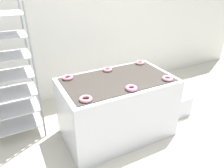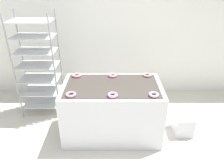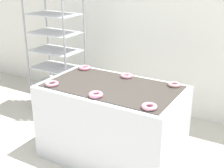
# 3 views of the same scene
# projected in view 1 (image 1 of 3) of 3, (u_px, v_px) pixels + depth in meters

# --- Properties ---
(ground_plane) EXTENTS (14.00, 14.00, 0.00)m
(ground_plane) POSITION_uv_depth(u_px,v_px,m) (144.00, 165.00, 2.63)
(ground_plane) COLOR beige
(wall_back) EXTENTS (8.00, 0.05, 2.80)m
(wall_back) POSITION_uv_depth(u_px,v_px,m) (77.00, 18.00, 3.69)
(wall_back) COLOR silver
(wall_back) RESTS_ON ground_plane
(fryer_machine) EXTENTS (1.47, 0.87, 0.86)m
(fryer_machine) POSITION_uv_depth(u_px,v_px,m) (117.00, 108.00, 2.98)
(fryer_machine) COLOR silver
(fryer_machine) RESTS_ON ground_plane
(baking_rack_cart) EXTENTS (0.69, 0.47, 1.81)m
(baking_rack_cart) POSITION_uv_depth(u_px,v_px,m) (5.00, 76.00, 2.74)
(baking_rack_cart) COLOR gray
(baking_rack_cart) RESTS_ON ground_plane
(glaze_bin) EXTENTS (0.28, 0.36, 0.33)m
(glaze_bin) POSITION_uv_depth(u_px,v_px,m) (178.00, 104.00, 3.58)
(glaze_bin) COLOR silver
(glaze_bin) RESTS_ON ground_plane
(donut_near_left) EXTENTS (0.14, 0.14, 0.04)m
(donut_near_left) POSITION_uv_depth(u_px,v_px,m) (86.00, 99.00, 2.32)
(donut_near_left) COLOR #CE8092
(donut_near_left) RESTS_ON fryer_machine
(donut_near_center) EXTENTS (0.14, 0.14, 0.04)m
(donut_near_center) POSITION_uv_depth(u_px,v_px,m) (131.00, 88.00, 2.53)
(donut_near_center) COLOR pink
(donut_near_center) RESTS_ON fryer_machine
(donut_near_right) EXTENTS (0.14, 0.14, 0.04)m
(donut_near_right) POSITION_uv_depth(u_px,v_px,m) (168.00, 78.00, 2.77)
(donut_near_right) COLOR #CE8A9C
(donut_near_right) RESTS_ON fryer_machine
(donut_far_left) EXTENTS (0.14, 0.14, 0.04)m
(donut_far_left) POSITION_uv_depth(u_px,v_px,m) (68.00, 78.00, 2.79)
(donut_far_left) COLOR pink
(donut_far_left) RESTS_ON fryer_machine
(donut_far_center) EXTENTS (0.13, 0.13, 0.04)m
(donut_far_center) POSITION_uv_depth(u_px,v_px,m) (107.00, 70.00, 3.03)
(donut_far_center) COLOR pink
(donut_far_center) RESTS_ON fryer_machine
(donut_far_right) EXTENTS (0.13, 0.13, 0.04)m
(donut_far_right) POSITION_uv_depth(u_px,v_px,m) (140.00, 63.00, 3.27)
(donut_far_right) COLOR #CF8C8F
(donut_far_right) RESTS_ON fryer_machine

